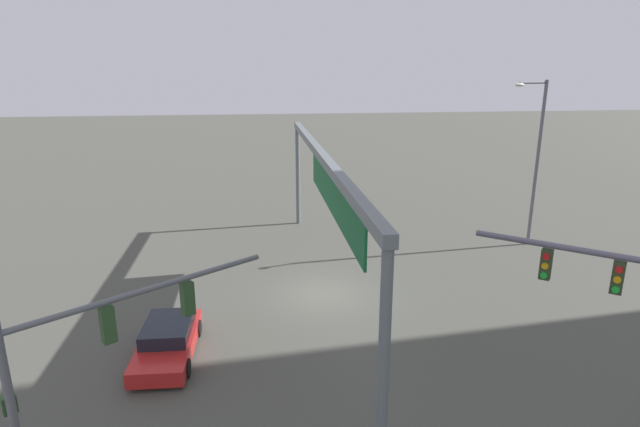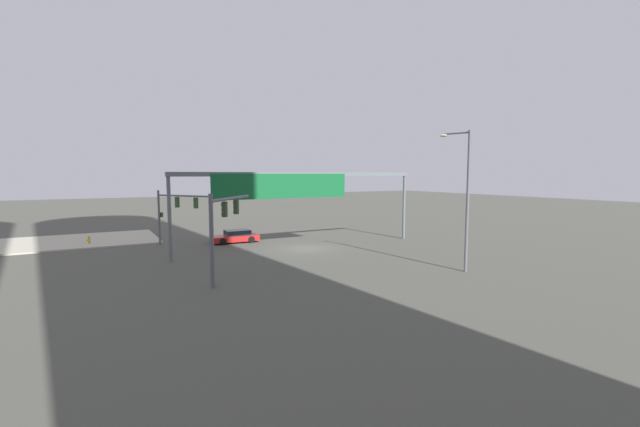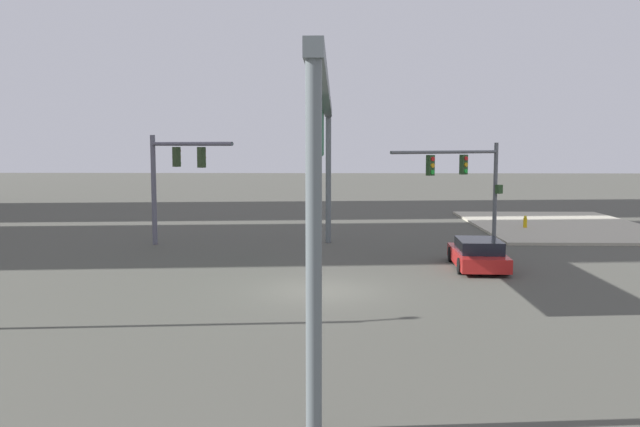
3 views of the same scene
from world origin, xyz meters
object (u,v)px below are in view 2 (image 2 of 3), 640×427
streetlamp_curved_arm (465,192)px  sedan_car_approaching (235,237)px  traffic_signal_opposite_side (222,220)px  fire_hydrant_on_curb (89,240)px  traffic_signal_near_corner (175,207)px

streetlamp_curved_arm → sedan_car_approaching: size_ratio=2.09×
traffic_signal_opposite_side → sedan_car_approaching: 15.01m
fire_hydrant_on_curb → traffic_signal_near_corner: bearing=145.5°
fire_hydrant_on_curb → traffic_signal_opposite_side: bearing=110.5°
traffic_signal_opposite_side → fire_hydrant_on_curb: size_ratio=7.73×
traffic_signal_opposite_side → streetlamp_curved_arm: bearing=-70.0°
traffic_signal_near_corner → sedan_car_approaching: traffic_signal_near_corner is taller
streetlamp_curved_arm → fire_hydrant_on_curb: bearing=27.1°
traffic_signal_near_corner → fire_hydrant_on_curb: size_ratio=8.34×
traffic_signal_opposite_side → traffic_signal_near_corner: bearing=40.9°
streetlamp_curved_arm → traffic_signal_near_corner: bearing=22.6°
traffic_signal_opposite_side → sedan_car_approaching: size_ratio=1.21×
streetlamp_curved_arm → sedan_car_approaching: bearing=12.1°
traffic_signal_near_corner → streetlamp_curved_arm: streetlamp_curved_arm is taller
sedan_car_approaching → traffic_signal_opposite_side: bearing=71.4°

